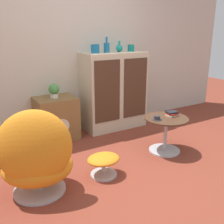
{
  "coord_description": "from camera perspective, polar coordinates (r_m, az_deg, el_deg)",
  "views": [
    {
      "loc": [
        -1.55,
        -2.14,
        1.57
      ],
      "look_at": [
        0.12,
        0.64,
        0.55
      ],
      "focal_mm": 42.0,
      "sensor_mm": 36.0,
      "label": 1
    }
  ],
  "objects": [
    {
      "name": "vase_rightmost",
      "position": [
        4.37,
        4.14,
        13.75
      ],
      "size": [
        0.11,
        0.11,
        0.11
      ],
      "color": "#147A75",
      "rests_on": "sideboard"
    },
    {
      "name": "vase_inner_left",
      "position": [
        4.13,
        -1.18,
        13.95
      ],
      "size": [
        0.09,
        0.09,
        0.23
      ],
      "color": "#196699",
      "rests_on": "sideboard"
    },
    {
      "name": "egg_chair",
      "position": [
        2.64,
        -16.19,
        -9.57
      ],
      "size": [
        0.87,
        0.83,
        0.91
      ],
      "color": "#B7B7BC",
      "rests_on": "ground_plane"
    },
    {
      "name": "ottoman",
      "position": [
        2.96,
        -1.85,
        -10.71
      ],
      "size": [
        0.37,
        0.32,
        0.25
      ],
      "color": "#B7B7BC",
      "rests_on": "ground_plane"
    },
    {
      "name": "ground_plane",
      "position": [
        3.07,
        4.43,
        -13.31
      ],
      "size": [
        12.0,
        12.0,
        0.0
      ],
      "primitive_type": "plane",
      "color": "brown"
    },
    {
      "name": "vase_inner_right",
      "position": [
        4.25,
        1.6,
        13.76
      ],
      "size": [
        0.11,
        0.11,
        0.17
      ],
      "color": "teal",
      "rests_on": "sideboard"
    },
    {
      "name": "wall_back",
      "position": [
        4.15,
        -9.21,
        13.52
      ],
      "size": [
        6.4,
        0.06,
        2.6
      ],
      "color": "beige",
      "rests_on": "ground_plane"
    },
    {
      "name": "tv_console",
      "position": [
        3.97,
        -12.03,
        -1.35
      ],
      "size": [
        0.58,
        0.48,
        0.63
      ],
      "color": "brown",
      "rests_on": "ground_plane"
    },
    {
      "name": "sideboard",
      "position": [
        4.29,
        0.38,
        4.65
      ],
      "size": [
        1.03,
        0.49,
        1.24
      ],
      "color": "beige",
      "rests_on": "ground_plane"
    },
    {
      "name": "book_stack",
      "position": [
        3.56,
        12.89,
        -0.34
      ],
      "size": [
        0.15,
        0.13,
        0.06
      ],
      "color": "beige",
      "rests_on": "coffee_table"
    },
    {
      "name": "potted_plant",
      "position": [
        3.85,
        -12.52,
        4.65
      ],
      "size": [
        0.16,
        0.16,
        0.21
      ],
      "color": "silver",
      "rests_on": "tv_console"
    },
    {
      "name": "teacup",
      "position": [
        3.38,
        9.76,
        -1.3
      ],
      "size": [
        0.13,
        0.13,
        0.05
      ],
      "color": "#2D2D33",
      "rests_on": "coffee_table"
    },
    {
      "name": "coffee_table",
      "position": [
        3.54,
        11.58,
        -4.02
      ],
      "size": [
        0.57,
        0.57,
        0.48
      ],
      "color": "#B7B7BC",
      "rests_on": "ground_plane"
    },
    {
      "name": "vase_leftmost",
      "position": [
        4.03,
        -3.7,
        13.6
      ],
      "size": [
        0.13,
        0.13,
        0.13
      ],
      "color": "#196699",
      "rests_on": "sideboard"
    }
  ]
}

